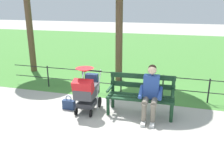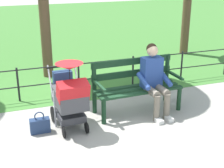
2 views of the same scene
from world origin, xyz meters
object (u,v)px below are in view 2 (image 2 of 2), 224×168
park_bench (136,83)px  person_on_bench (154,78)px  stroller (70,95)px  handbag (40,125)px

park_bench → person_on_bench: (-0.26, 0.22, 0.15)m
park_bench → stroller: stroller is taller
stroller → handbag: 0.69m
park_bench → stroller: 1.34m
park_bench → stroller: size_ratio=1.41×
person_on_bench → handbag: size_ratio=3.45×
stroller → handbag: size_ratio=3.11×
park_bench → handbag: size_ratio=4.38×
park_bench → handbag: bearing=9.1°
park_bench → handbag: 1.88m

